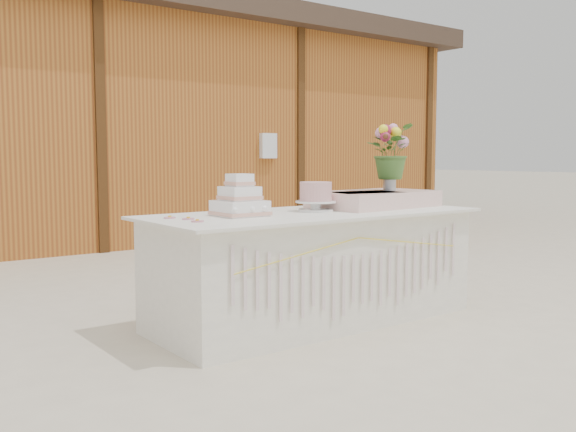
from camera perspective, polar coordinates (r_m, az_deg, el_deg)
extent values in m
plane|color=beige|center=(4.59, 2.28, -9.26)|extent=(80.00, 80.00, 0.00)
cube|color=#A26322|center=(9.86, -20.46, 7.01)|extent=(12.00, 4.00, 3.00)
cube|color=#392A20|center=(10.05, -20.79, 16.45)|extent=(12.60, 4.60, 0.30)
cube|color=white|center=(4.51, 2.29, -4.65)|extent=(2.28, 0.88, 0.75)
cube|color=white|center=(4.46, 2.31, 0.22)|extent=(2.40, 1.00, 0.02)
cube|color=white|center=(4.18, -4.31, 0.69)|extent=(0.29, 0.29, 0.10)
cube|color=#E9A893|center=(4.18, -4.30, 0.28)|extent=(0.31, 0.31, 0.02)
cube|color=white|center=(4.17, -4.32, 2.01)|extent=(0.21, 0.21, 0.09)
cube|color=#E9A893|center=(4.17, -4.31, 1.66)|extent=(0.22, 0.22, 0.02)
cube|color=white|center=(4.17, -4.32, 3.20)|extent=(0.14, 0.14, 0.08)
cube|color=#E9A893|center=(4.17, -4.32, 2.91)|extent=(0.15, 0.15, 0.02)
cylinder|color=white|center=(4.53, 2.48, 0.52)|extent=(0.25, 0.25, 0.02)
cylinder|color=white|center=(4.52, 2.48, 0.91)|extent=(0.07, 0.07, 0.05)
cylinder|color=white|center=(4.52, 2.48, 1.28)|extent=(0.29, 0.29, 0.01)
cylinder|color=beige|center=(4.52, 2.48, 2.20)|extent=(0.23, 0.23, 0.13)
cube|color=#FAD4C9|center=(4.93, 7.69, 1.50)|extent=(1.01, 0.63, 0.12)
cylinder|color=#B6B6BB|center=(5.04, 9.00, 3.03)|extent=(0.10, 0.10, 0.14)
imported|color=#416B2B|center=(5.03, 9.05, 6.24)|extent=(0.50, 0.49, 0.43)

